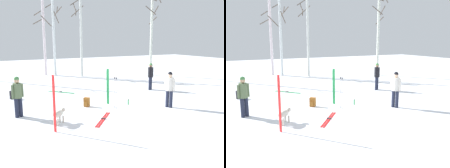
% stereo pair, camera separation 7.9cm
% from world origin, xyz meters
% --- Properties ---
extents(ground_plane, '(60.00, 60.00, 0.00)m').
position_xyz_m(ground_plane, '(0.00, 0.00, 0.00)').
color(ground_plane, white).
extents(person_0, '(0.34, 0.47, 1.72)m').
position_xyz_m(person_0, '(2.16, -0.28, 0.98)').
color(person_0, '#1E2338').
rests_on(person_0, ground_plane).
extents(person_1, '(0.49, 0.34, 1.72)m').
position_xyz_m(person_1, '(-4.37, 1.51, 0.98)').
color(person_1, '#1E2338').
rests_on(person_1, ground_plane).
extents(person_2, '(0.45, 0.34, 1.72)m').
position_xyz_m(person_2, '(3.82, 3.42, 0.98)').
color(person_2, '#1E2338').
rests_on(person_2, ground_plane).
extents(dog, '(0.69, 0.64, 0.57)m').
position_xyz_m(dog, '(-3.10, -0.08, 0.39)').
color(dog, beige).
rests_on(dog, ground_plane).
extents(ski_pair_planted_0, '(0.10, 0.13, 1.78)m').
position_xyz_m(ski_pair_planted_0, '(-0.15, 1.61, 0.88)').
color(ski_pair_planted_0, green).
rests_on(ski_pair_planted_0, ground_plane).
extents(ski_pair_planted_1, '(0.06, 0.14, 2.03)m').
position_xyz_m(ski_pair_planted_1, '(-3.46, -0.84, 1.01)').
color(ski_pair_planted_1, red).
rests_on(ski_pair_planted_1, ground_plane).
extents(ski_pair_lying_0, '(1.31, 1.48, 0.05)m').
position_xyz_m(ski_pair_lying_0, '(-1.48, 5.33, 0.01)').
color(ski_pair_lying_0, green).
rests_on(ski_pair_lying_0, ground_plane).
extents(ski_pair_lying_1, '(1.34, 1.55, 0.05)m').
position_xyz_m(ski_pair_lying_1, '(-1.39, -0.41, 0.01)').
color(ski_pair_lying_1, red).
rests_on(ski_pair_lying_1, ground_plane).
extents(ski_poles_0, '(0.07, 0.25, 1.51)m').
position_xyz_m(ski_poles_0, '(-0.24, 0.66, 0.81)').
color(ski_poles_0, '#B2B2BC').
rests_on(ski_poles_0, ground_plane).
extents(backpack_0, '(0.35, 0.34, 0.44)m').
position_xyz_m(backpack_0, '(-1.27, 1.66, 0.21)').
color(backpack_0, '#99591E').
rests_on(backpack_0, ground_plane).
extents(backpack_1, '(0.30, 0.32, 0.44)m').
position_xyz_m(backpack_1, '(-4.28, 4.98, 0.21)').
color(backpack_1, black).
rests_on(backpack_1, ground_plane).
extents(water_bottle_0, '(0.07, 0.07, 0.28)m').
position_xyz_m(water_bottle_0, '(0.69, 1.02, 0.13)').
color(water_bottle_0, green).
rests_on(water_bottle_0, ground_plane).
extents(birch_tree_1, '(1.50, 1.61, 7.49)m').
position_xyz_m(birch_tree_1, '(-0.70, 12.91, 3.87)').
color(birch_tree_1, silver).
rests_on(birch_tree_1, ground_plane).
extents(birch_tree_2, '(1.33, 1.22, 7.10)m').
position_xyz_m(birch_tree_2, '(0.08, 12.46, 3.68)').
color(birch_tree_2, silver).
rests_on(birch_tree_2, ground_plane).
extents(birch_tree_3, '(1.30, 1.23, 6.79)m').
position_xyz_m(birch_tree_3, '(1.94, 10.81, 3.60)').
color(birch_tree_3, silver).
rests_on(birch_tree_3, ground_plane).
extents(birch_tree_4, '(1.34, 1.20, 7.39)m').
position_xyz_m(birch_tree_4, '(7.64, 8.51, 3.71)').
color(birch_tree_4, silver).
rests_on(birch_tree_4, ground_plane).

